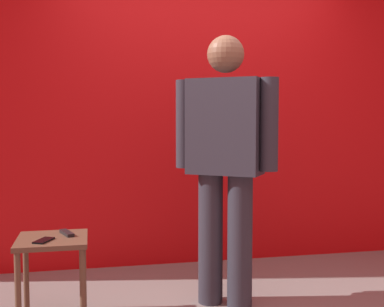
{
  "coord_description": "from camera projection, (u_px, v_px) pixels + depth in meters",
  "views": [
    {
      "loc": [
        -0.97,
        -2.73,
        1.27
      ],
      "look_at": [
        -0.29,
        0.55,
        1.03
      ],
      "focal_mm": 45.66,
      "sensor_mm": 36.0,
      "label": 1
    }
  ],
  "objects": [
    {
      "name": "back_wall_red",
      "position": [
        202.0,
        78.0,
        4.27
      ],
      "size": [
        5.77,
        0.12,
        3.24
      ],
      "primitive_type": "cube",
      "color": "red",
      "rests_on": "ground_plane"
    },
    {
      "name": "standing_person",
      "position": [
        225.0,
        156.0,
        3.26
      ],
      "size": [
        0.65,
        0.5,
        1.81
      ],
      "color": "#2D2D38",
      "rests_on": "ground_plane"
    },
    {
      "name": "side_table",
      "position": [
        53.0,
        254.0,
        3.01
      ],
      "size": [
        0.42,
        0.42,
        0.53
      ],
      "color": "brown",
      "rests_on": "ground_plane"
    },
    {
      "name": "cell_phone",
      "position": [
        44.0,
        240.0,
        2.92
      ],
      "size": [
        0.13,
        0.16,
        0.01
      ],
      "primitive_type": "cube",
      "rotation": [
        0.0,
        0.0,
        -0.45
      ],
      "color": "black",
      "rests_on": "side_table"
    },
    {
      "name": "tv_remote",
      "position": [
        67.0,
        233.0,
        3.08
      ],
      "size": [
        0.1,
        0.17,
        0.02
      ],
      "primitive_type": "cube",
      "rotation": [
        0.0,
        0.0,
        0.35
      ],
      "color": "black",
      "rests_on": "side_table"
    }
  ]
}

